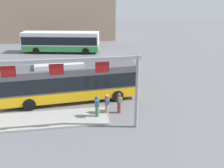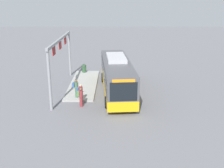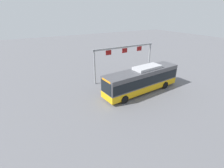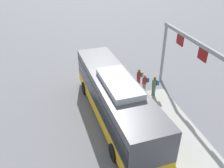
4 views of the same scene
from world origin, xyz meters
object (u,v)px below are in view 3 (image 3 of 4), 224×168
object	(u,v)px
person_boarding	(107,83)
person_waiting_mid	(116,78)
person_waiting_near	(112,81)
trash_bin	(158,71)
bus_main	(142,79)

from	to	relation	value
person_boarding	person_waiting_mid	xyz separation A→B (m)	(-1.80, -0.61, 0.16)
person_waiting_near	trash_bin	bearing A→B (deg)	91.49
bus_main	trash_bin	xyz separation A→B (m)	(-6.75, -3.90, -1.20)
person_waiting_near	bus_main	bearing A→B (deg)	37.20
person_waiting_near	trash_bin	world-z (taller)	person_waiting_near
person_boarding	trash_bin	world-z (taller)	person_boarding
person_waiting_near	person_waiting_mid	distance (m)	0.97
bus_main	person_boarding	xyz separation A→B (m)	(3.66, -3.09, -0.92)
person_boarding	trash_bin	distance (m)	10.45
person_waiting_mid	bus_main	bearing A→B (deg)	35.37
bus_main	person_waiting_near	bearing A→B (deg)	-54.85
bus_main	trash_bin	world-z (taller)	bus_main
person_boarding	person_waiting_mid	distance (m)	1.91
bus_main	person_waiting_mid	xyz separation A→B (m)	(1.87, -3.71, -0.76)
trash_bin	bus_main	bearing A→B (deg)	30.03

